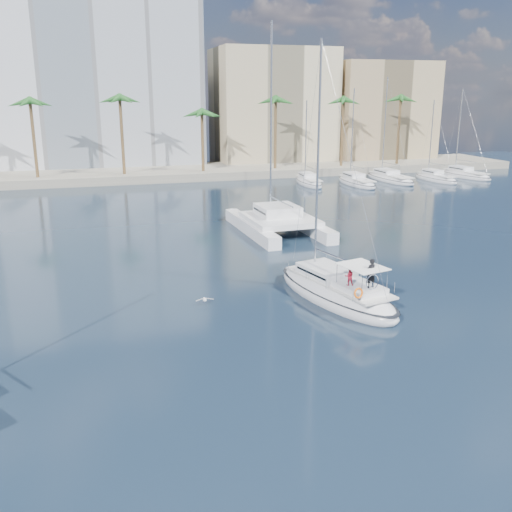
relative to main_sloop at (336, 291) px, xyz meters
name	(u,v)px	position (x,y,z in m)	size (l,w,h in m)	color
ground	(288,322)	(-4.16, -2.71, -0.52)	(160.00, 160.00, 0.00)	black
quay	(156,173)	(-4.16, 58.29, 0.08)	(120.00, 14.00, 1.20)	gray
building_modern	(68,84)	(-16.16, 70.29, 13.48)	(42.00, 16.00, 28.00)	silver
building_beige	(272,108)	(17.84, 67.29, 9.48)	(20.00, 14.00, 20.00)	#C4B48C
building_tan_right	(379,113)	(37.84, 65.29, 8.48)	(18.00, 12.00, 18.00)	tan
palm_centre	(156,110)	(-4.16, 54.29, 9.76)	(3.60, 3.60, 12.30)	brown
palm_right	(368,108)	(29.84, 54.29, 9.76)	(3.60, 3.60, 12.30)	brown
main_sloop	(336,291)	(0.00, 0.00, 0.00)	(5.92, 11.63, 16.51)	white
catamaran	(278,220)	(2.38, 18.35, 0.65)	(6.93, 13.19, 18.79)	white
seagull	(205,299)	(-8.16, 1.37, -0.18)	(1.13, 0.48, 0.21)	silver
moored_yacht_a	(309,185)	(15.84, 44.29, -0.52)	(2.72, 9.35, 11.90)	white
moored_yacht_b	(356,185)	(22.34, 42.29, -0.52)	(3.14, 10.78, 13.72)	white
moored_yacht_c	(390,181)	(28.84, 44.29, -0.52)	(3.55, 12.21, 15.54)	white
moored_yacht_d	(436,181)	(35.34, 42.29, -0.52)	(2.72, 9.35, 11.90)	white
moored_yacht_e	(465,177)	(41.84, 44.29, -0.52)	(3.14, 10.78, 13.72)	white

